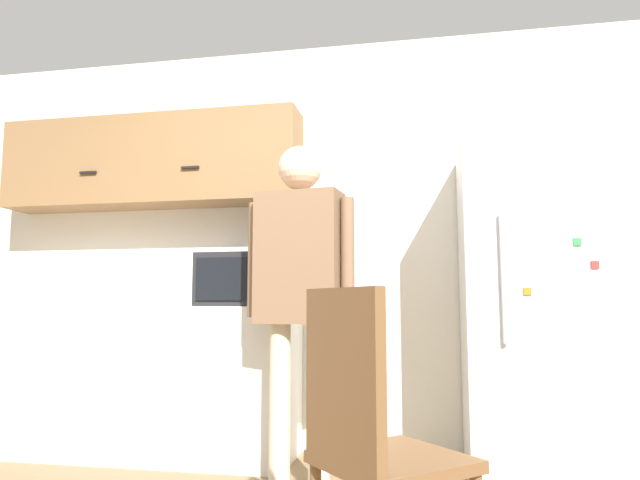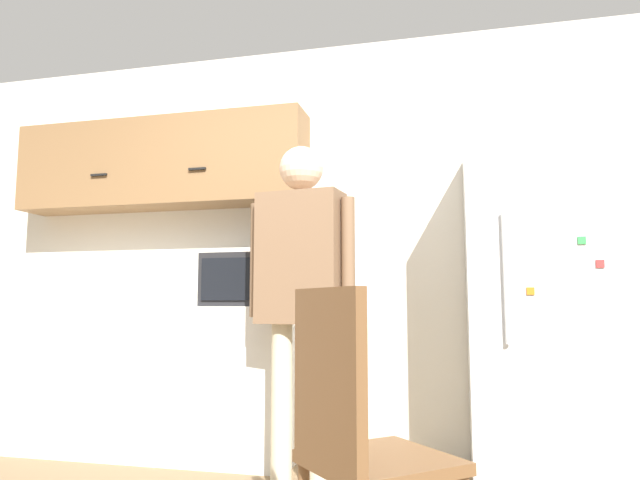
% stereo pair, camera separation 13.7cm
% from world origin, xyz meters
% --- Properties ---
extents(back_wall, '(6.00, 0.06, 2.70)m').
position_xyz_m(back_wall, '(0.00, 1.99, 1.35)').
color(back_wall, silver).
rests_on(back_wall, ground_plane).
extents(counter, '(2.08, 0.57, 0.92)m').
position_xyz_m(counter, '(-1.16, 1.68, 0.46)').
color(counter, silver).
rests_on(counter, ground_plane).
extents(upper_cabinets, '(2.08, 0.33, 0.61)m').
position_xyz_m(upper_cabinets, '(-1.16, 1.81, 1.90)').
color(upper_cabinets, olive).
extents(microwave, '(0.47, 0.41, 0.32)m').
position_xyz_m(microwave, '(-0.44, 1.64, 1.08)').
color(microwave, '#232326').
rests_on(microwave, counter).
extents(person, '(0.59, 0.27, 1.78)m').
position_xyz_m(person, '(0.03, 1.19, 1.10)').
color(person, beige).
rests_on(person, ground_plane).
extents(refrigerator, '(0.80, 0.75, 1.84)m').
position_xyz_m(refrigerator, '(1.28, 1.60, 0.92)').
color(refrigerator, silver).
rests_on(refrigerator, ground_plane).
extents(chair, '(0.61, 0.61, 0.99)m').
position_xyz_m(chair, '(0.50, 0.18, 0.53)').
color(chair, brown).
rests_on(chair, ground_plane).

